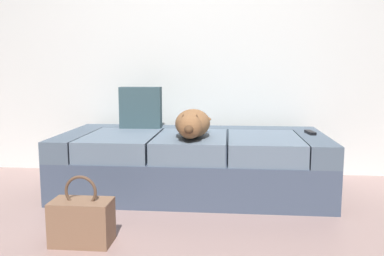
{
  "coord_description": "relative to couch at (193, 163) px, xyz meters",
  "views": [
    {
      "loc": [
        0.27,
        -1.86,
        0.93
      ],
      "look_at": [
        0.0,
        1.1,
        0.5
      ],
      "focal_mm": 37.65,
      "sensor_mm": 36.0,
      "label": 1
    }
  ],
  "objects": [
    {
      "name": "couch",
      "position": [
        0.0,
        0.0,
        0.0
      ],
      "size": [
        1.98,
        0.94,
        0.45
      ],
      "color": "#414E64",
      "rests_on": "ground"
    },
    {
      "name": "back_wall",
      "position": [
        0.0,
        0.65,
        1.18
      ],
      "size": [
        6.4,
        0.1,
        2.8
      ],
      "primitive_type": "cube",
      "color": "silver",
      "rests_on": "ground"
    },
    {
      "name": "throw_pillow",
      "position": [
        -0.46,
        0.27,
        0.4
      ],
      "size": [
        0.34,
        0.13,
        0.34
      ],
      "primitive_type": "cube",
      "rotation": [
        0.0,
        0.0,
        0.02
      ],
      "color": "#334B51",
      "rests_on": "couch"
    },
    {
      "name": "handbag",
      "position": [
        -0.51,
        -1.0,
        -0.1
      ],
      "size": [
        0.32,
        0.18,
        0.38
      ],
      "color": "#845F46",
      "rests_on": "ground"
    },
    {
      "name": "tv_remote",
      "position": [
        0.89,
        0.06,
        0.24
      ],
      "size": [
        0.06,
        0.15,
        0.02
      ],
      "primitive_type": "cube",
      "rotation": [
        0.0,
        0.0,
        0.13
      ],
      "color": "black",
      "rests_on": "couch"
    },
    {
      "name": "dog_tan",
      "position": [
        0.02,
        -0.19,
        0.33
      ],
      "size": [
        0.26,
        0.59,
        0.2
      ],
      "color": "brown",
      "rests_on": "couch"
    }
  ]
}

